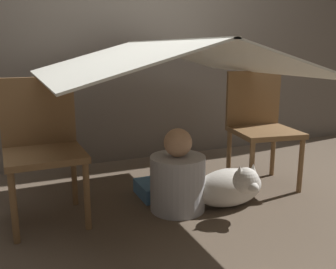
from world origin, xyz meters
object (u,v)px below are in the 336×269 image
(person_front, at_px, (178,179))
(dog, at_px, (231,186))
(chair_right, at_px, (260,123))
(chair_left, at_px, (42,143))

(person_front, relative_size, dog, 1.10)
(chair_right, height_order, person_front, chair_right)
(chair_right, height_order, dog, chair_right)
(chair_right, bearing_deg, chair_left, -171.41)
(person_front, bearing_deg, chair_right, 15.68)
(chair_left, xyz_separation_m, chair_right, (1.55, -0.00, 0.00))
(person_front, bearing_deg, chair_left, 164.31)
(chair_left, relative_size, chair_right, 1.00)
(chair_right, bearing_deg, dog, -135.27)
(person_front, xyz_separation_m, dog, (0.33, -0.11, -0.06))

